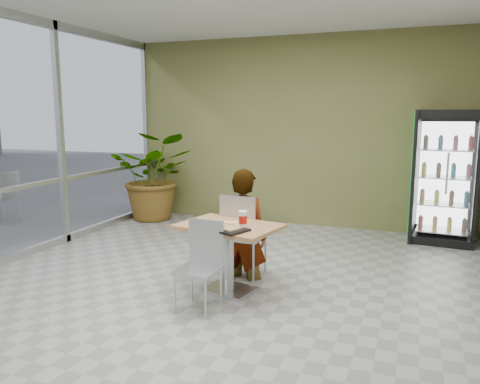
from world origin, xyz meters
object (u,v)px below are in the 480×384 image
object	(u,v)px
chair_near	(202,258)
chair_far	(241,229)
beverage_fridge	(445,177)
potted_plant	(155,176)
seated_woman	(244,236)
soda_cup	(243,219)
dining_table	(229,244)
cafeteria_tray	(227,229)

from	to	relation	value
chair_near	chair_far	bearing A→B (deg)	89.09
chair_near	beverage_fridge	xyz separation A→B (m)	(2.34, 3.46, 0.47)
beverage_fridge	potted_plant	distance (m)	4.83
seated_woman	soda_cup	xyz separation A→B (m)	(0.19, -0.53, 0.33)
chair_near	potted_plant	distance (m)	4.14
dining_table	cafeteria_tray	bearing A→B (deg)	-73.77
soda_cup	potted_plant	size ratio (longest dim) A/B	0.10
chair_far	seated_woman	world-z (taller)	seated_woman
cafeteria_tray	beverage_fridge	world-z (taller)	beverage_fridge
beverage_fridge	dining_table	bearing A→B (deg)	-122.05
chair_near	beverage_fridge	distance (m)	4.20
chair_near	soda_cup	world-z (taller)	soda_cup
soda_cup	beverage_fridge	size ratio (longest dim) A/B	0.08
dining_table	soda_cup	distance (m)	0.33
soda_cup	potted_plant	world-z (taller)	potted_plant
dining_table	beverage_fridge	world-z (taller)	beverage_fridge
chair_far	beverage_fridge	size ratio (longest dim) A/B	0.51
dining_table	cafeteria_tray	size ratio (longest dim) A/B	2.83
soda_cup	chair_near	bearing A→B (deg)	-119.37
chair_near	cafeteria_tray	distance (m)	0.37
dining_table	soda_cup	world-z (taller)	soda_cup
seated_woman	beverage_fridge	world-z (taller)	beverage_fridge
chair_near	seated_woman	bearing A→B (deg)	88.88
dining_table	potted_plant	size ratio (longest dim) A/B	0.73
potted_plant	dining_table	bearing A→B (deg)	-47.65
chair_far	beverage_fridge	bearing A→B (deg)	-127.95
chair_near	potted_plant	xyz separation A→B (m)	(-2.49, 3.30, 0.28)
beverage_fridge	seated_woman	bearing A→B (deg)	-127.73
chair_near	cafeteria_tray	bearing A→B (deg)	56.35
seated_woman	dining_table	bearing A→B (deg)	96.85
soda_cup	seated_woman	bearing A→B (deg)	109.46
chair_near	soda_cup	xyz separation A→B (m)	(0.26, 0.46, 0.31)
chair_far	soda_cup	xyz separation A→B (m)	(0.19, -0.47, 0.24)
seated_woman	beverage_fridge	distance (m)	3.39
dining_table	cafeteria_tray	world-z (taller)	cafeteria_tray
chair_near	cafeteria_tray	world-z (taller)	chair_near
seated_woman	potted_plant	bearing A→B (deg)	-38.13
soda_cup	potted_plant	distance (m)	3.95
chair_near	beverage_fridge	size ratio (longest dim) A/B	0.45
dining_table	cafeteria_tray	distance (m)	0.34
chair_far	beverage_fridge	distance (m)	3.43
cafeteria_tray	seated_woman	bearing A→B (deg)	97.16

